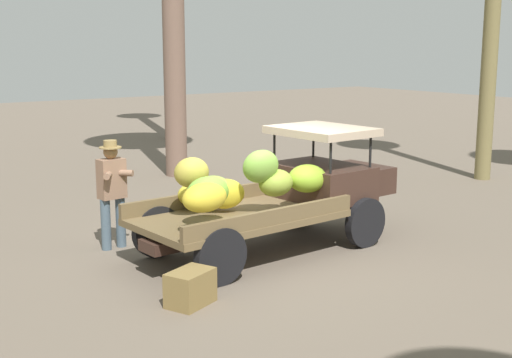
{
  "coord_description": "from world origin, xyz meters",
  "views": [
    {
      "loc": [
        -5.95,
        -8.42,
        3.14
      ],
      "look_at": [
        -0.14,
        -0.06,
        1.15
      ],
      "focal_mm": 48.91,
      "sensor_mm": 36.0,
      "label": 1
    }
  ],
  "objects": [
    {
      "name": "ground_plane",
      "position": [
        0.0,
        0.0,
        0.0
      ],
      "size": [
        60.0,
        60.0,
        0.0
      ],
      "primitive_type": "plane",
      "color": "#685B4D"
    },
    {
      "name": "truck",
      "position": [
        0.32,
        -0.04,
        0.9
      ],
      "size": [
        4.54,
        2.0,
        1.83
      ],
      "rotation": [
        0.0,
        0.0,
        0.07
      ],
      "color": "#3B261E",
      "rests_on": "ground"
    },
    {
      "name": "farmer",
      "position": [
        -1.79,
        1.43,
        0.96
      ],
      "size": [
        0.52,
        0.48,
        1.7
      ],
      "rotation": [
        0.0,
        0.0,
        -1.46
      ],
      "color": "#4B5F6D",
      "rests_on": "ground"
    },
    {
      "name": "wooden_crate",
      "position": [
        -2.0,
        -1.34,
        0.22
      ],
      "size": [
        0.69,
        0.59,
        0.43
      ],
      "primitive_type": "cube",
      "rotation": [
        0.0,
        0.0,
        0.41
      ],
      "color": "olive",
      "rests_on": "ground"
    }
  ]
}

